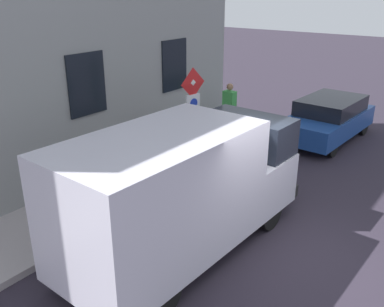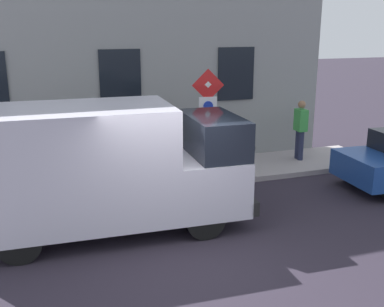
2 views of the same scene
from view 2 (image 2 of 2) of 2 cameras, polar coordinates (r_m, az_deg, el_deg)
ground_plane at (r=8.70m, az=-2.17°, el=-11.47°), size 80.00×80.00×0.00m
sidewalk_slab at (r=12.16m, az=-7.43°, el=-3.18°), size 2.08×14.12×0.14m
building_facade at (r=12.88m, az=-9.35°, el=15.70°), size 0.75×12.12×8.04m
sign_post_stacked at (r=11.40m, az=1.93°, el=4.71°), size 0.19×0.55×2.66m
delivery_van at (r=9.04m, az=-10.79°, el=-1.55°), size 2.19×5.40×2.50m
bicycle_green at (r=13.31m, az=4.51°, el=0.56°), size 0.46×1.72×0.89m
bicycle_orange at (r=12.95m, az=0.33°, el=0.18°), size 0.46×1.71×0.89m
pedestrian at (r=13.75m, az=13.13°, el=3.07°), size 0.42×0.29×1.72m
litter_bin at (r=11.24m, az=-10.46°, el=-2.10°), size 0.44×0.44×0.90m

